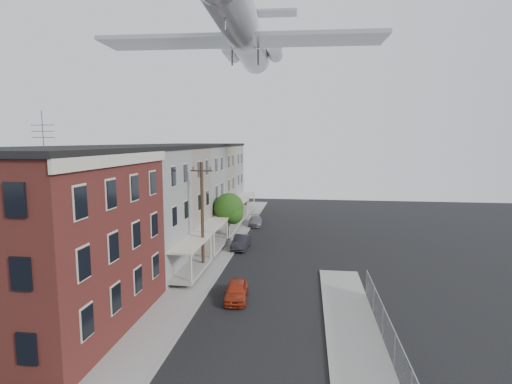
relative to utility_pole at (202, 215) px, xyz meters
The scene contains 17 objects.
sidewalk_left 7.57m from the utility_pole, 89.05° to the left, with size 3.00×62.00×0.12m, color gray.
sidewalk_right 16.99m from the utility_pole, 47.23° to the right, with size 3.00×26.00×0.12m, color gray.
curb_left 7.72m from the utility_pole, 75.52° to the left, with size 0.15×62.00×0.14m, color gray.
curb_right 16.07m from the utility_pole, 51.19° to the right, with size 0.15×26.00×0.14m, color gray.
corner_building 12.73m from the utility_pole, 120.17° to the right, with size 10.31×12.30×12.15m.
row_house_a 6.55m from the utility_pole, 166.73° to the right, with size 11.98×7.00×10.30m.
row_house_b 8.42m from the utility_pole, 139.15° to the left, with size 11.98×7.00×10.30m.
row_house_c 14.03m from the utility_pole, 116.97° to the left, with size 11.98×7.00×10.30m.
row_house_d 20.52m from the utility_pole, 108.07° to the left, with size 11.98×7.00×10.30m.
row_house_e 27.26m from the utility_pole, 103.50° to the left, with size 11.98×7.00×10.30m.
chainlink_fence 18.47m from the utility_pole, 45.90° to the right, with size 0.06×18.06×1.90m.
utility_pole is the anchor object (origin of this frame).
street_tree 10.00m from the utility_pole, 88.11° to the left, with size 3.22×3.20×5.20m.
car_near 7.94m from the utility_pole, 56.17° to the right, with size 1.48×3.68×1.25m, color #A02D14.
car_mid 8.40m from the utility_pole, 74.27° to the left, with size 1.40×4.02×1.33m, color black.
car_far 18.72m from the utility_pole, 83.72° to the left, with size 1.63×4.02×1.17m, color slate.
airplane 18.89m from the utility_pole, 77.12° to the left, with size 26.32×30.04×8.72m.
Camera 1 is at (2.81, -13.14, 10.69)m, focal length 28.00 mm.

